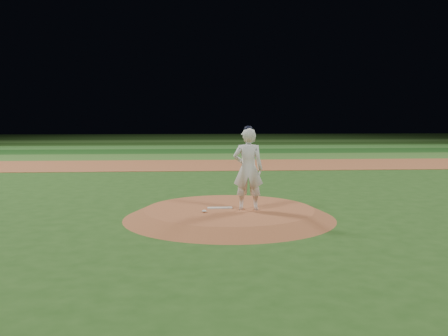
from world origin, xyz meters
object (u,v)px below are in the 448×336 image
object	(u,v)px
rosin_bag	(204,211)
pitching_rubber	(220,208)
pitchers_mound	(229,213)
pitcher_on_mound	(248,169)

from	to	relation	value
rosin_bag	pitching_rubber	bearing A→B (deg)	50.62
pitchers_mound	pitching_rubber	distance (m)	0.28
pitchers_mound	pitcher_on_mound	xyz separation A→B (m)	(0.46, -0.20, 1.18)
rosin_bag	pitcher_on_mound	distance (m)	1.56
rosin_bag	pitcher_on_mound	xyz separation A→B (m)	(1.13, 0.30, 1.02)
pitching_rubber	pitchers_mound	bearing A→B (deg)	-3.62
pitchers_mound	pitching_rubber	bearing A→B (deg)	178.43
pitching_rubber	pitcher_on_mound	world-z (taller)	pitcher_on_mound
pitchers_mound	rosin_bag	bearing A→B (deg)	-142.70
pitchers_mound	pitcher_on_mound	bearing A→B (deg)	-23.78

